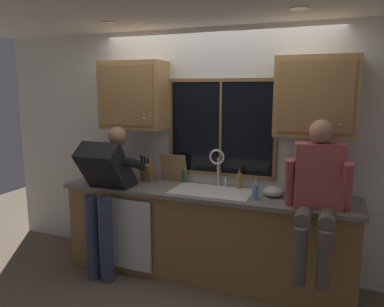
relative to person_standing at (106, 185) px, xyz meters
The scene contains 24 objects.
back_wall 1.21m from the person_standing, 34.63° to the left, with size 5.32×0.12×2.55m, color silver.
ceiling_downlight_left 1.59m from the person_standing, ahead, with size 0.14×0.14×0.01m, color #FFEAB2.
ceiling_downlight_right 2.43m from the person_standing, ahead, with size 0.14×0.14×0.01m, color #FFEAB2.
window_glass 1.33m from the person_standing, 29.84° to the left, with size 1.10×0.02×0.95m, color black.
window_frame_top 1.60m from the person_standing, 29.43° to the left, with size 1.17×0.02×0.04m, color brown.
window_frame_bottom 1.19m from the person_standing, 29.43° to the left, with size 1.17×0.02×0.04m, color brown.
window_frame_left 0.94m from the person_standing, 51.25° to the left, with size 0.04×0.02×0.95m, color brown.
window_frame_right 1.80m from the person_standing, 20.03° to the left, with size 0.04×0.02×0.95m, color brown.
window_mullion_center 1.32m from the person_standing, 29.34° to the left, with size 0.02×0.02×0.95m, color brown.
lower_cabinet_run 1.13m from the person_standing, 18.06° to the left, with size 2.92×0.58×0.88m, color olive.
countertop 1.00m from the person_standing, 16.97° to the left, with size 2.98×0.62×0.04m, color slate.
dishwasher_front 0.54m from the person_standing, ahead, with size 0.60×0.02×0.74m, color white.
upper_cabinet_left 1.01m from the person_standing, 76.99° to the left, with size 0.71×0.36×0.72m.
upper_cabinet_right 2.21m from the person_standing, 12.38° to the left, with size 0.71×0.36×0.72m.
sink 1.09m from the person_standing, 16.28° to the left, with size 0.80×0.46×0.21m.
faucet 1.17m from the person_standing, 24.82° to the left, with size 0.18×0.09×0.40m.
person_standing is the anchor object (origin of this frame).
person_sitting_on_counter 2.05m from the person_standing, ahead, with size 0.54×0.63×1.26m.
knife_block 0.50m from the person_standing, 60.60° to the left, with size 0.12×0.18×0.32m.
cutting_board 0.75m from the person_standing, 44.77° to the left, with size 0.30×0.02×0.31m, color #997047.
mixing_bowl 1.67m from the person_standing, 11.88° to the left, with size 0.20×0.20×0.10m, color #B7B7BC.
soap_dispenser 1.51m from the person_standing, ahead, with size 0.06×0.07×0.20m.
bottle_green_glass 1.36m from the person_standing, 21.27° to the left, with size 0.05×0.05×0.21m.
bottle_tall_clear 0.84m from the person_standing, 39.79° to the left, with size 0.05×0.05×0.28m.
Camera 1 is at (1.19, -3.73, 1.93)m, focal length 34.81 mm.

